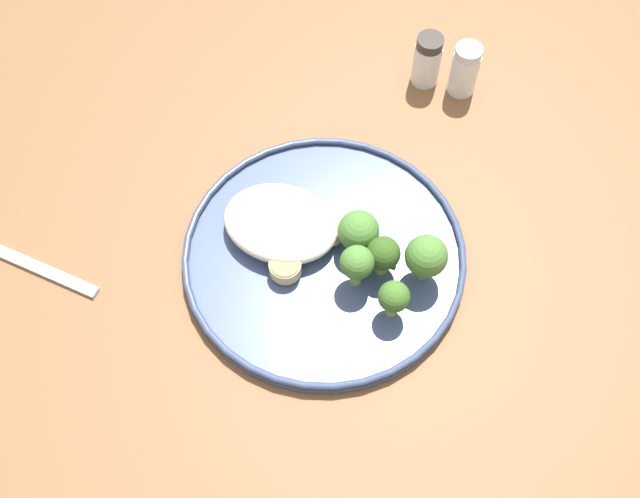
% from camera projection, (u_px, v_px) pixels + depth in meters
% --- Properties ---
extents(ground, '(6.00, 6.00, 0.00)m').
position_uv_depth(ground, '(326.00, 436.00, 1.47)').
color(ground, '#2D2B28').
extents(wooden_dining_table, '(1.40, 1.00, 0.74)m').
position_uv_depth(wooden_dining_table, '(330.00, 277.00, 0.89)').
color(wooden_dining_table, brown).
rests_on(wooden_dining_table, ground).
extents(dinner_plate, '(0.29, 0.29, 0.02)m').
position_uv_depth(dinner_plate, '(320.00, 254.00, 0.81)').
color(dinner_plate, '#38476B').
rests_on(dinner_plate, wooden_dining_table).
extents(noodle_bed, '(0.12, 0.09, 0.03)m').
position_uv_depth(noodle_bed, '(281.00, 223.00, 0.80)').
color(noodle_bed, beige).
rests_on(noodle_bed, dinner_plate).
extents(seared_scallop_rear_pale, '(0.03, 0.03, 0.02)m').
position_uv_depth(seared_scallop_rear_pale, '(275.00, 203.00, 0.82)').
color(seared_scallop_rear_pale, beige).
rests_on(seared_scallop_rear_pale, dinner_plate).
extents(seared_scallop_tilted_round, '(0.03, 0.03, 0.01)m').
position_uv_depth(seared_scallop_tilted_round, '(276.00, 226.00, 0.81)').
color(seared_scallop_tilted_round, beige).
rests_on(seared_scallop_tilted_round, dinner_plate).
extents(seared_scallop_tiny_bay, '(0.03, 0.03, 0.01)m').
position_uv_depth(seared_scallop_tiny_bay, '(301.00, 232.00, 0.81)').
color(seared_scallop_tiny_bay, '#DBB77A').
rests_on(seared_scallop_tiny_bay, dinner_plate).
extents(seared_scallop_front_small, '(0.02, 0.02, 0.01)m').
position_uv_depth(seared_scallop_front_small, '(326.00, 232.00, 0.81)').
color(seared_scallop_front_small, beige).
rests_on(seared_scallop_front_small, dinner_plate).
extents(seared_scallop_half_hidden, '(0.03, 0.03, 0.02)m').
position_uv_depth(seared_scallop_half_hidden, '(285.00, 267.00, 0.79)').
color(seared_scallop_half_hidden, '#DBB77A').
rests_on(seared_scallop_half_hidden, dinner_plate).
extents(broccoli_floret_beside_noodles, '(0.03, 0.03, 0.05)m').
position_uv_depth(broccoli_floret_beside_noodles, '(394.00, 298.00, 0.75)').
color(broccoli_floret_beside_noodles, '#89A356').
rests_on(broccoli_floret_beside_noodles, dinner_plate).
extents(broccoli_floret_front_edge, '(0.04, 0.04, 0.06)m').
position_uv_depth(broccoli_floret_front_edge, '(426.00, 257.00, 0.76)').
color(broccoli_floret_front_edge, '#7A994C').
rests_on(broccoli_floret_front_edge, dinner_plate).
extents(broccoli_floret_left_leaning, '(0.04, 0.04, 0.05)m').
position_uv_depth(broccoli_floret_left_leaning, '(358.00, 234.00, 0.78)').
color(broccoli_floret_left_leaning, '#89A356').
rests_on(broccoli_floret_left_leaning, dinner_plate).
extents(broccoli_floret_small_sprig, '(0.03, 0.03, 0.05)m').
position_uv_depth(broccoli_floret_small_sprig, '(383.00, 254.00, 0.77)').
color(broccoli_floret_small_sprig, '#7A994C').
rests_on(broccoli_floret_small_sprig, dinner_plate).
extents(broccoli_floret_tall_stalk, '(0.03, 0.03, 0.06)m').
position_uv_depth(broccoli_floret_tall_stalk, '(357.00, 264.00, 0.76)').
color(broccoli_floret_tall_stalk, '#89A356').
rests_on(broccoli_floret_tall_stalk, dinner_plate).
extents(onion_sliver_short_strip, '(0.04, 0.01, 0.00)m').
position_uv_depth(onion_sliver_short_strip, '(379.00, 257.00, 0.80)').
color(onion_sliver_short_strip, silver).
rests_on(onion_sliver_short_strip, dinner_plate).
extents(onion_sliver_pale_crescent, '(0.01, 0.04, 0.00)m').
position_uv_depth(onion_sliver_pale_crescent, '(421.00, 241.00, 0.81)').
color(onion_sliver_pale_crescent, silver).
rests_on(onion_sliver_pale_crescent, dinner_plate).
extents(dinner_fork, '(0.19, 0.04, 0.00)m').
position_uv_depth(dinner_fork, '(13.00, 257.00, 0.81)').
color(dinner_fork, silver).
rests_on(dinner_fork, wooden_dining_table).
extents(salt_shaker, '(0.03, 0.03, 0.07)m').
position_uv_depth(salt_shaker, '(465.00, 70.00, 0.90)').
color(salt_shaker, white).
rests_on(salt_shaker, wooden_dining_table).
extents(pepper_shaker, '(0.03, 0.03, 0.07)m').
position_uv_depth(pepper_shaker, '(427.00, 60.00, 0.90)').
color(pepper_shaker, white).
rests_on(pepper_shaker, wooden_dining_table).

